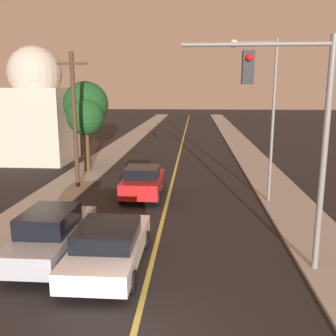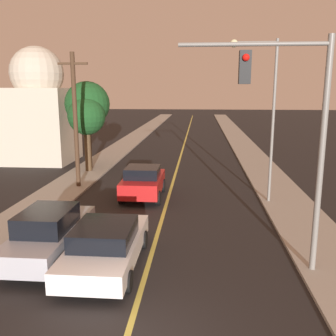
# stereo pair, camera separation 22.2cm
# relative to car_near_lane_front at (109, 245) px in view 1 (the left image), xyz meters

# --- Properties ---
(road_surface) EXTENTS (9.21, 80.00, 0.01)m
(road_surface) POSITION_rel_car_near_lane_front_xyz_m (1.29, 32.27, -0.72)
(road_surface) COLOR black
(road_surface) RESTS_ON ground
(sidewalk_left) EXTENTS (2.50, 80.00, 0.12)m
(sidewalk_left) POSITION_rel_car_near_lane_front_xyz_m (-4.56, 32.27, -0.67)
(sidewalk_left) COLOR #9E998E
(sidewalk_left) RESTS_ON ground
(sidewalk_right) EXTENTS (2.50, 80.00, 0.12)m
(sidewalk_right) POSITION_rel_car_near_lane_front_xyz_m (7.14, 32.27, -0.67)
(sidewalk_right) COLOR #9E998E
(sidewalk_right) RESTS_ON ground
(car_near_lane_front) EXTENTS (2.10, 4.71, 1.42)m
(car_near_lane_front) POSITION_rel_car_near_lane_front_xyz_m (0.00, 0.00, 0.00)
(car_near_lane_front) COLOR white
(car_near_lane_front) RESTS_ON ground
(car_near_lane_second) EXTENTS (2.00, 3.87, 1.63)m
(car_near_lane_second) POSITION_rel_car_near_lane_front_xyz_m (-0.00, 7.70, 0.10)
(car_near_lane_second) COLOR red
(car_near_lane_second) RESTS_ON ground
(car_outer_lane_front) EXTENTS (1.85, 4.66, 1.64)m
(car_outer_lane_front) POSITION_rel_car_near_lane_front_xyz_m (-2.03, 0.57, 0.10)
(car_outer_lane_front) COLOR #A5A8B2
(car_outer_lane_front) RESTS_ON ground
(traffic_signal_mast) EXTENTS (4.18, 0.42, 6.77)m
(traffic_signal_mast) POSITION_rel_car_near_lane_front_xyz_m (5.42, 0.15, 3.90)
(traffic_signal_mast) COLOR slate
(traffic_signal_mast) RESTS_ON ground
(streetlamp_right) EXTENTS (2.18, 0.36, 7.56)m
(streetlamp_right) POSITION_rel_car_near_lane_front_xyz_m (5.74, 7.26, 4.23)
(streetlamp_right) COLOR slate
(streetlamp_right) RESTS_ON ground
(utility_pole_left) EXTENTS (1.60, 0.24, 7.26)m
(utility_pole_left) POSITION_rel_car_near_lane_front_xyz_m (-3.91, 9.28, 3.18)
(utility_pole_left) COLOR #422D1E
(utility_pole_left) RESTS_ON ground
(tree_left_near) EXTENTS (2.44, 2.44, 4.84)m
(tree_left_near) POSITION_rel_car_near_lane_front_xyz_m (-4.53, 13.31, 2.94)
(tree_left_near) COLOR #4C3823
(tree_left_near) RESTS_ON ground
(tree_left_far) EXTENTS (3.00, 3.00, 5.87)m
(tree_left_far) POSITION_rel_car_near_lane_front_xyz_m (-4.73, 14.28, 3.73)
(tree_left_far) COLOR #3D2B1C
(tree_left_far) RESTS_ON ground
(domed_building_left) EXTENTS (4.81, 4.81, 8.56)m
(domed_building_left) POSITION_rel_car_near_lane_front_xyz_m (-9.22, 16.87, 3.25)
(domed_building_left) COLOR #BCB29E
(domed_building_left) RESTS_ON ground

